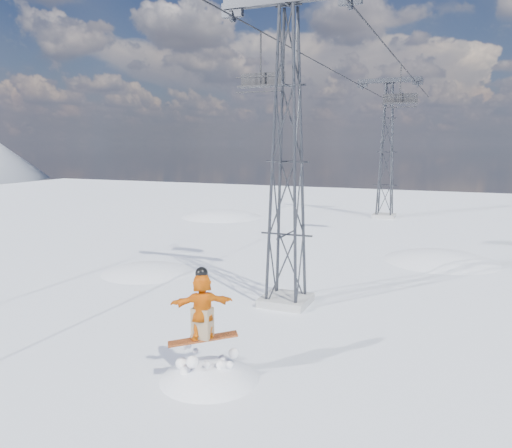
# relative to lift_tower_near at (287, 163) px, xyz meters

# --- Properties ---
(ground) EXTENTS (120.00, 120.00, 0.00)m
(ground) POSITION_rel_lift_tower_near_xyz_m (-0.80, -8.00, -5.47)
(ground) COLOR white
(ground) RESTS_ON ground
(snow_terrain) EXTENTS (39.00, 37.00, 22.00)m
(snow_terrain) POSITION_rel_lift_tower_near_xyz_m (-5.57, 13.24, -15.06)
(snow_terrain) COLOR white
(snow_terrain) RESTS_ON ground
(lift_tower_near) EXTENTS (5.20, 1.80, 11.43)m
(lift_tower_near) POSITION_rel_lift_tower_near_xyz_m (0.00, 0.00, 0.00)
(lift_tower_near) COLOR #999999
(lift_tower_near) RESTS_ON ground
(lift_tower_far) EXTENTS (5.20, 1.80, 11.43)m
(lift_tower_far) POSITION_rel_lift_tower_near_xyz_m (0.00, 25.00, 0.00)
(lift_tower_far) COLOR #999999
(lift_tower_far) RESTS_ON ground
(haul_cables) EXTENTS (4.46, 51.00, 0.06)m
(haul_cables) POSITION_rel_lift_tower_near_xyz_m (0.00, 11.50, 5.38)
(haul_cables) COLOR black
(haul_cables) RESTS_ON ground
(snowboarder_jump) EXTENTS (4.40, 4.40, 7.06)m
(snowboarder_jump) POSITION_rel_lift_tower_near_xyz_m (0.21, -6.72, -7.09)
(snowboarder_jump) COLOR white
(snowboarder_jump) RESTS_ON ground
(lift_chair_near) EXTENTS (2.04, 0.59, 2.53)m
(lift_chair_near) POSITION_rel_lift_tower_near_xyz_m (-2.20, 2.84, 3.36)
(lift_chair_near) COLOR black
(lift_chair_near) RESTS_ON ground
(lift_chair_mid) EXTENTS (2.05, 0.59, 2.54)m
(lift_chair_mid) POSITION_rel_lift_tower_near_xyz_m (2.20, 14.28, 3.35)
(lift_chair_mid) COLOR black
(lift_chair_mid) RESTS_ON ground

